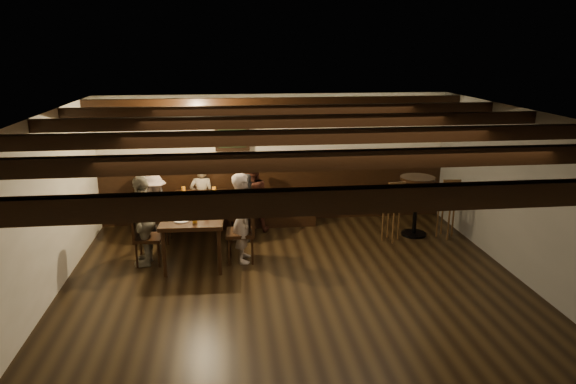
{
  "coord_description": "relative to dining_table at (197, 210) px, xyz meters",
  "views": [
    {
      "loc": [
        -0.89,
        -5.91,
        3.24
      ],
      "look_at": [
        -0.03,
        1.3,
        1.17
      ],
      "focal_mm": 32.0,
      "sensor_mm": 36.0,
      "label": 1
    }
  ],
  "objects": [
    {
      "name": "pint_a",
      "position": [
        -0.25,
        0.71,
        0.13
      ],
      "size": [
        0.07,
        0.07,
        0.14
      ],
      "primitive_type": "cylinder",
      "color": "#BF7219",
      "rests_on": "dining_table"
    },
    {
      "name": "person_left_near",
      "position": [
        -0.73,
        0.48,
        -0.1
      ],
      "size": [
        0.47,
        0.79,
        1.2
      ],
      "primitive_type": "imported",
      "rotation": [
        0.0,
        0.0,
        -1.61
      ],
      "color": "gray",
      "rests_on": "floor"
    },
    {
      "name": "person_bench_left",
      "position": [
        -0.86,
        0.93,
        -0.08
      ],
      "size": [
        0.62,
        0.42,
        1.23
      ],
      "primitive_type": "imported",
      "rotation": [
        0.0,
        0.0,
        3.1
      ],
      "color": "#29292C",
      "rests_on": "floor"
    },
    {
      "name": "pint_f",
      "position": [
        0.18,
        -0.56,
        0.13
      ],
      "size": [
        0.07,
        0.07,
        0.14
      ],
      "primitive_type": "cylinder",
      "color": "silver",
      "rests_on": "dining_table"
    },
    {
      "name": "dining_table",
      "position": [
        0.0,
        0.0,
        0.0
      ],
      "size": [
        0.99,
        2.07,
        0.76
      ],
      "rotation": [
        0.0,
        0.0,
        -0.04
      ],
      "color": "black",
      "rests_on": "floor"
    },
    {
      "name": "chair_right_near",
      "position": [
        0.74,
        0.42,
        -0.42
      ],
      "size": [
        0.43,
        0.43,
        0.91
      ],
      "rotation": [
        0.0,
        0.0,
        1.53
      ],
      "color": "black",
      "rests_on": "floor"
    },
    {
      "name": "person_bench_centre",
      "position": [
        0.04,
        1.05,
        -0.1
      ],
      "size": [
        0.45,
        0.31,
        1.21
      ],
      "primitive_type": "imported",
      "rotation": [
        0.0,
        0.0,
        3.1
      ],
      "color": "gray",
      "rests_on": "floor"
    },
    {
      "name": "pint_d",
      "position": [
        0.31,
        0.19,
        0.13
      ],
      "size": [
        0.07,
        0.07,
        0.14
      ],
      "primitive_type": "cylinder",
      "color": "silver",
      "rests_on": "dining_table"
    },
    {
      "name": "bar_stool_right",
      "position": [
        4.27,
        0.12,
        -0.3
      ],
      "size": [
        0.34,
        0.36,
        1.08
      ],
      "rotation": [
        0.0,
        0.0,
        -0.08
      ],
      "color": "#3A2512",
      "rests_on": "floor"
    },
    {
      "name": "pint_g",
      "position": [
        0.02,
        -0.8,
        0.13
      ],
      "size": [
        0.07,
        0.07,
        0.14
      ],
      "primitive_type": "cylinder",
      "color": "#BF7219",
      "rests_on": "dining_table"
    },
    {
      "name": "person_bench_right",
      "position": [
        0.93,
        0.86,
        -0.06
      ],
      "size": [
        0.64,
        0.5,
        1.27
      ],
      "primitive_type": "imported",
      "rotation": [
        0.0,
        0.0,
        3.1
      ],
      "color": "#4D241A",
      "rests_on": "floor"
    },
    {
      "name": "condiment_caddy",
      "position": [
        -0.0,
        -0.05,
        0.12
      ],
      "size": [
        0.15,
        0.1,
        0.12
      ],
      "primitive_type": "cube",
      "color": "black",
      "rests_on": "dining_table"
    },
    {
      "name": "bar_stool_left",
      "position": [
        3.27,
        0.07,
        -0.3
      ],
      "size": [
        0.34,
        0.36,
        1.08
      ],
      "rotation": [
        0.0,
        0.0,
        0.11
      ],
      "color": "#3A2512",
      "rests_on": "floor"
    },
    {
      "name": "person_right_near",
      "position": [
        0.77,
        0.42,
        -0.11
      ],
      "size": [
        0.4,
        0.59,
        1.18
      ],
      "primitive_type": "imported",
      "rotation": [
        0.0,
        0.0,
        1.53
      ],
      "color": "#242426",
      "rests_on": "floor"
    },
    {
      "name": "pint_c",
      "position": [
        -0.3,
        0.11,
        0.13
      ],
      "size": [
        0.07,
        0.07,
        0.14
      ],
      "primitive_type": "cylinder",
      "color": "#BF7219",
      "rests_on": "dining_table"
    },
    {
      "name": "plate_near",
      "position": [
        -0.18,
        -0.69,
        0.07
      ],
      "size": [
        0.24,
        0.24,
        0.01
      ],
      "primitive_type": "cylinder",
      "color": "white",
      "rests_on": "dining_table"
    },
    {
      "name": "pint_b",
      "position": [
        0.27,
        0.64,
        0.13
      ],
      "size": [
        0.07,
        0.07,
        0.14
      ],
      "primitive_type": "cylinder",
      "color": "#BF7219",
      "rests_on": "dining_table"
    },
    {
      "name": "person_left_far",
      "position": [
        -0.77,
        -0.42,
        0.01
      ],
      "size": [
        0.38,
        0.84,
        1.41
      ],
      "primitive_type": "imported",
      "rotation": [
        0.0,
        0.0,
        -1.61
      ],
      "color": "gray",
      "rests_on": "floor"
    },
    {
      "name": "chair_right_far",
      "position": [
        0.7,
        -0.48,
        -0.4
      ],
      "size": [
        0.46,
        0.46,
        0.96
      ],
      "rotation": [
        0.0,
        0.0,
        1.53
      ],
      "color": "black",
      "rests_on": "floor"
    },
    {
      "name": "high_top_table",
      "position": [
        3.77,
        0.28,
        -0.0
      ],
      "size": [
        0.6,
        0.6,
        1.07
      ],
      "color": "black",
      "rests_on": "floor"
    },
    {
      "name": "room",
      "position": [
        1.13,
        0.16,
        0.37
      ],
      "size": [
        7.0,
        7.0,
        7.0
      ],
      "color": "black",
      "rests_on": "ground"
    },
    {
      "name": "candle",
      "position": [
        0.13,
        0.3,
        0.09
      ],
      "size": [
        0.05,
        0.05,
        0.05
      ],
      "primitive_type": "cylinder",
      "color": "beige",
      "rests_on": "dining_table"
    },
    {
      "name": "person_right_far",
      "position": [
        0.73,
        -0.48,
        0.0
      ],
      "size": [
        0.36,
        0.52,
        1.4
      ],
      "primitive_type": "imported",
      "rotation": [
        0.0,
        0.0,
        1.53
      ],
      "color": "#A4958B",
      "rests_on": "floor"
    },
    {
      "name": "chair_left_near",
      "position": [
        -0.7,
        0.48,
        -0.43
      ],
      "size": [
        0.42,
        0.42,
        0.89
      ],
      "rotation": [
        0.0,
        0.0,
        -1.61
      ],
      "color": "black",
      "rests_on": "floor"
    },
    {
      "name": "plate_far",
      "position": [
        0.17,
        -0.31,
        0.07
      ],
      "size": [
        0.24,
        0.24,
        0.01
      ],
      "primitive_type": "cylinder",
      "color": "white",
      "rests_on": "dining_table"
    },
    {
      "name": "chair_left_far",
      "position": [
        -0.74,
        -0.42,
        -0.43
      ],
      "size": [
        0.42,
        0.42,
        0.88
      ],
      "rotation": [
        0.0,
        0.0,
        -1.61
      ],
      "color": "black",
      "rests_on": "floor"
    },
    {
      "name": "pint_e",
      "position": [
        -0.24,
        -0.44,
        0.13
      ],
      "size": [
        0.07,
        0.07,
        0.14
      ],
      "primitive_type": "cylinder",
      "color": "#BF7219",
      "rests_on": "dining_table"
    }
  ]
}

